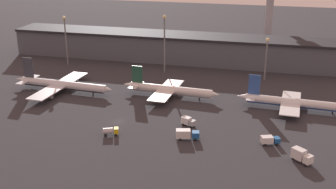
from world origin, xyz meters
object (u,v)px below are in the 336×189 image
at_px(service_vehicle_3, 111,131).
at_px(control_tower, 270,6).
at_px(service_vehicle_4, 187,134).
at_px(airplane_0, 62,85).
at_px(service_vehicle_1, 188,121).
at_px(airplane_1, 169,90).
at_px(service_vehicle_2, 269,140).
at_px(airplane_2, 294,103).
at_px(service_vehicle_0, 301,155).

bearing_deg(service_vehicle_3, control_tower, 50.07).
height_order(service_vehicle_4, control_tower, control_tower).
relative_size(service_vehicle_4, control_tower, 0.19).
bearing_deg(service_vehicle_4, control_tower, 67.64).
bearing_deg(airplane_0, service_vehicle_1, -16.35).
height_order(airplane_1, control_tower, control_tower).
bearing_deg(control_tower, service_vehicle_4, -98.85).
height_order(airplane_1, service_vehicle_4, airplane_1).
distance_m(airplane_0, service_vehicle_1, 63.62).
xyz_separation_m(airplane_1, service_vehicle_3, (-10.16, -40.50, -1.44)).
distance_m(service_vehicle_3, control_tower, 150.49).
relative_size(service_vehicle_2, service_vehicle_3, 1.17).
height_order(airplane_1, airplane_2, airplane_2).
distance_m(service_vehicle_0, service_vehicle_1, 41.17).
bearing_deg(service_vehicle_4, service_vehicle_2, -7.21).
bearing_deg(service_vehicle_0, airplane_0, -161.52).
height_order(airplane_1, service_vehicle_0, airplane_1).
xyz_separation_m(airplane_0, airplane_2, (96.47, 2.95, -0.14)).
bearing_deg(service_vehicle_1, airplane_0, -177.03).
xyz_separation_m(airplane_1, control_tower, (36.58, 100.68, 21.60)).
xyz_separation_m(airplane_2, service_vehicle_4, (-34.93, -35.02, -1.01)).
height_order(airplane_2, service_vehicle_1, airplane_2).
bearing_deg(airplane_0, service_vehicle_3, -40.89).
distance_m(service_vehicle_1, control_tower, 131.40).
relative_size(airplane_0, control_tower, 1.11).
relative_size(airplane_1, service_vehicle_0, 6.47).
xyz_separation_m(airplane_2, control_tower, (-13.47, 102.80, 21.71)).
bearing_deg(airplane_1, service_vehicle_4, -64.39).
bearing_deg(airplane_1, service_vehicle_2, -35.93).
height_order(service_vehicle_0, service_vehicle_1, service_vehicle_0).
distance_m(service_vehicle_0, service_vehicle_4, 36.43).
height_order(airplane_0, service_vehicle_1, airplane_0).
bearing_deg(service_vehicle_4, service_vehicle_3, 174.06).
height_order(airplane_0, airplane_1, airplane_0).
relative_size(airplane_2, service_vehicle_0, 6.94).
bearing_deg(service_vehicle_4, airplane_2, 31.56).
bearing_deg(service_vehicle_1, service_vehicle_3, -126.76).
xyz_separation_m(service_vehicle_0, service_vehicle_2, (-9.33, 9.26, -0.51)).
xyz_separation_m(airplane_2, service_vehicle_2, (-8.38, -32.09, -1.29)).
distance_m(service_vehicle_4, control_tower, 141.32).
xyz_separation_m(service_vehicle_1, service_vehicle_3, (-23.59, -13.88, -0.17)).
bearing_deg(control_tower, service_vehicle_0, -84.29).
relative_size(airplane_1, airplane_2, 0.93).
bearing_deg(control_tower, service_vehicle_1, -100.31).
distance_m(airplane_0, service_vehicle_4, 69.40).
relative_size(airplane_0, service_vehicle_3, 8.40).
xyz_separation_m(service_vehicle_0, service_vehicle_1, (-37.57, 16.84, -0.37)).
relative_size(airplane_0, airplane_2, 1.04).
bearing_deg(service_vehicle_3, airplane_2, 10.91).
relative_size(airplane_1, service_vehicle_2, 6.44).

